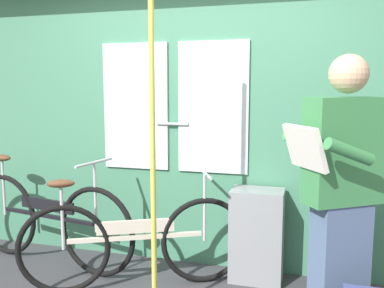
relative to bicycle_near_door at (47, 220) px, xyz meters
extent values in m
cube|color=#427F60|center=(1.24, 0.42, 0.79)|extent=(4.51, 0.08, 2.38)
cube|color=silver|center=(0.69, 0.37, 0.98)|extent=(0.60, 0.02, 1.10)
cube|color=silver|center=(1.39, 0.37, 0.98)|extent=(0.60, 0.02, 1.10)
cylinder|color=#B2B2B7|center=(1.04, 0.35, 0.84)|extent=(0.28, 0.02, 0.02)
torus|color=black|center=(0.53, -0.09, -0.02)|extent=(0.75, 0.18, 0.76)
torus|color=black|center=(-0.52, 0.09, -0.02)|extent=(0.75, 0.18, 0.76)
cube|color=black|center=(0.01, 0.00, 0.04)|extent=(1.00, 0.21, 0.03)
cube|color=black|center=(0.01, 0.00, 0.14)|extent=(0.58, 0.13, 0.10)
cylinder|color=#B7B7BC|center=(-0.52, 0.09, 0.25)|extent=(0.02, 0.02, 0.54)
ellipsoid|color=brown|center=(-0.52, 0.09, 0.51)|extent=(0.21, 0.12, 0.06)
cylinder|color=#B7B7BC|center=(0.53, -0.09, 0.27)|extent=(0.02, 0.02, 0.58)
cylinder|color=#B7B7BC|center=(0.53, -0.09, 0.55)|extent=(0.10, 0.44, 0.02)
torus|color=black|center=(1.41, 0.04, -0.05)|extent=(0.64, 0.35, 0.69)
torus|color=black|center=(0.44, -0.43, -0.05)|extent=(0.64, 0.35, 0.69)
cube|color=beige|center=(0.92, -0.19, 0.01)|extent=(0.93, 0.48, 0.03)
cube|color=beige|center=(0.92, -0.19, 0.09)|extent=(0.54, 0.29, 0.10)
cylinder|color=#B7B7BC|center=(0.44, -0.43, 0.20)|extent=(0.02, 0.02, 0.50)
ellipsoid|color=brown|center=(0.44, -0.43, 0.45)|extent=(0.22, 0.17, 0.06)
cylinder|color=#B7B7BC|center=(1.41, 0.04, 0.22)|extent=(0.02, 0.02, 0.54)
cylinder|color=#B7B7BC|center=(1.41, 0.04, 0.49)|extent=(0.22, 0.41, 0.02)
cube|color=slate|center=(2.39, -0.41, 0.03)|extent=(0.38, 0.34, 0.85)
cube|color=#387F47|center=(2.39, -0.41, 0.77)|extent=(0.51, 0.43, 0.64)
sphere|color=tan|center=(2.39, -0.41, 1.23)|extent=(0.23, 0.23, 0.23)
cube|color=silver|center=(2.16, -0.56, 0.80)|extent=(0.28, 0.34, 0.26)
cylinder|color=#387F47|center=(2.39, -0.66, 0.80)|extent=(0.29, 0.23, 0.17)
cylinder|color=#387F47|center=(2.15, -0.30, 0.80)|extent=(0.29, 0.23, 0.17)
cube|color=gray|center=(1.80, 0.20, -0.03)|extent=(0.41, 0.28, 0.75)
cylinder|color=#C6C14C|center=(1.22, -0.56, 0.79)|extent=(0.04, 0.04, 2.38)
camera|label=1|loc=(2.19, -3.03, 1.15)|focal=39.05mm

